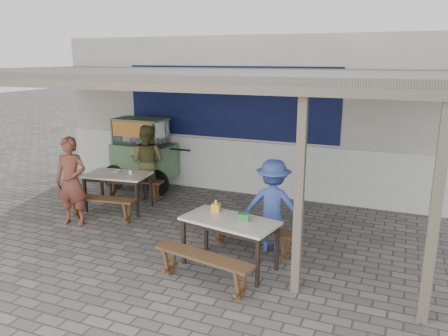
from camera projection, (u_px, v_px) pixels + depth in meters
ground at (174, 238)px, 7.52m from camera, size 60.00×60.00×0.00m
back_wall at (245, 115)px, 10.30m from camera, size 9.00×1.28×3.50m
warung_roof at (195, 76)px, 7.65m from camera, size 9.00×4.21×2.81m
table_left at (118, 178)px, 8.82m from camera, size 1.34×0.91×0.75m
bench_left_street at (102, 204)px, 8.29m from camera, size 1.38×0.45×0.45m
bench_left_wall at (133, 185)px, 9.52m from camera, size 1.38×0.45×0.45m
table_right at (230, 225)px, 6.34m from camera, size 1.49×0.94×0.75m
bench_right_street at (203, 263)px, 5.89m from camera, size 1.51×0.55×0.45m
bench_right_wall at (252, 231)px, 6.95m from camera, size 1.51×0.55×0.45m
vendor_cart at (143, 151)px, 10.22m from camera, size 2.10×0.81×1.67m
patron_street_side at (71, 181)px, 8.00m from camera, size 0.67×0.52×1.65m
patron_wall_side at (147, 162)px, 9.52m from camera, size 0.85×0.69×1.63m
patron_right_table at (273, 205)px, 6.93m from camera, size 1.03×0.68×1.49m
tissue_box at (216, 207)px, 6.64m from camera, size 0.15×0.15×0.13m
donation_box at (243, 217)px, 6.26m from camera, size 0.18×0.14×0.11m
condiment_jar at (130, 172)px, 8.78m from camera, size 0.07×0.07×0.08m
condiment_bowl at (117, 171)px, 8.93m from camera, size 0.17×0.17×0.04m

